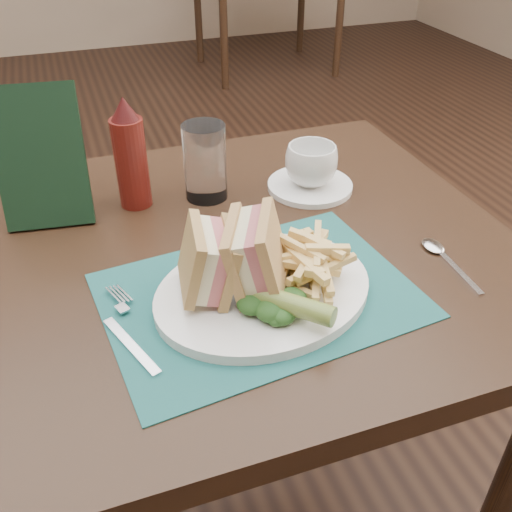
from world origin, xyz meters
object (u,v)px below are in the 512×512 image
Objects in this scene: saucer at (310,186)px; check_presenter at (41,157)px; coffee_cup at (311,165)px; placemat at (259,295)px; table_main at (226,409)px; drinking_glass at (205,162)px; sandwich_half_a at (192,262)px; ketchup_bottle at (130,153)px; table_bg_right at (266,12)px; sandwich_half_b at (240,253)px; plate at (263,291)px.

saucer is 0.69× the size of check_presenter.
check_presenter reaches higher than saucer.
coffee_cup is (0.00, 0.00, 0.04)m from saucer.
table_main is at bearing 97.96° from placemat.
saucer is 1.15× the size of drinking_glass.
coffee_cup is (0.27, 0.24, -0.02)m from sandwich_half_a.
coffee_cup is 0.49× the size of ketchup_bottle.
drinking_glass is (0.01, 0.29, 0.06)m from placemat.
coffee_cup is 0.18m from drinking_glass.
sandwich_half_a is 0.29m from ketchup_bottle.
coffee_cup is 0.31m from ketchup_bottle.
table_bg_right is 2.22× the size of placemat.
table_main is at bearing -149.14° from saucer.
saucer is (0.21, 0.25, -0.07)m from sandwich_half_b.
table_bg_right is 3.25m from ketchup_bottle.
coffee_cup is (0.18, 0.26, 0.04)m from plate.
table_main and table_bg_right have the same top height.
ketchup_bottle is (-1.31, -2.94, 0.47)m from table_bg_right.
ketchup_bottle is at bearing 173.10° from drinking_glass.
ketchup_bottle reaches higher than sandwich_half_a.
placemat is 0.29m from drinking_glass.
placemat is 0.07m from sandwich_half_b.
drinking_glass reaches higher than sandwich_half_a.
table_main is 4.84× the size of ketchup_bottle.
plate reaches higher than table_bg_right.
plate is at bearing -3.04° from sandwich_half_a.
ketchup_bottle is (-0.30, 0.05, 0.09)m from saucer.
table_bg_right is 3.48m from plate.
table_bg_right is at bearing 68.00° from drinking_glass.
drinking_glass is (-0.18, 0.03, 0.02)m from coffee_cup.
placemat is 2.71× the size of saucer.
check_presenter is at bearing -116.23° from table_bg_right.
table_main is 0.45m from saucer.
drinking_glass is at bearing -6.90° from ketchup_bottle.
check_presenter is (-0.23, 0.30, 0.04)m from sandwich_half_b.
table_main is 0.56m from check_presenter.
saucer is at bearing 53.86° from placemat.
table_main is at bearing -98.85° from drinking_glass.
drinking_glass is at bearing 109.22° from sandwich_half_b.
coffee_cup reaches higher than table_main.
check_presenter is at bearing 173.63° from coffee_cup.
saucer is (0.27, 0.24, -0.06)m from sandwich_half_a.
ketchup_bottle is (-0.12, 0.31, 0.08)m from plate.
sandwich_half_a is 0.33m from check_presenter.
plate is at bearing -110.21° from table_bg_right.
saucer is 0.81× the size of ketchup_bottle.
table_bg_right is 3.00× the size of plate.
table_bg_right is 9.92× the size of coffee_cup.
sandwich_half_b is 0.72× the size of saucer.
sandwich_half_a is at bearing -138.43° from coffee_cup.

